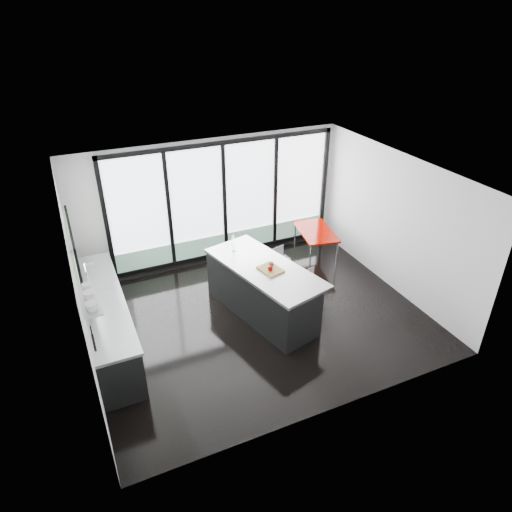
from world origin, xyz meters
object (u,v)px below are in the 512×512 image
red_table (315,244)px  island (261,290)px  bar_stool_near (312,295)px  bar_stool_far (281,274)px

red_table → island: bearing=-144.3°
red_table → bar_stool_near: bearing=-122.3°
bar_stool_far → red_table: bar_stool_far is taller
island → bar_stool_far: bearing=39.8°
island → bar_stool_far: 0.97m
bar_stool_far → red_table: 1.59m
bar_stool_far → red_table: size_ratio=0.55×
bar_stool_near → bar_stool_far: size_ratio=0.92×
bar_stool_near → red_table: red_table is taller
red_table → bar_stool_far: bearing=-146.8°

